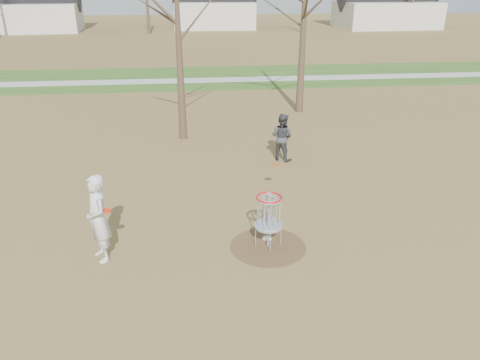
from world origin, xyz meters
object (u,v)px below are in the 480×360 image
at_px(disc_grounded, 267,238).
at_px(disc_golf_basket, 269,212).
at_px(player_throwing, 282,137).
at_px(player_standing, 98,219).

distance_m(disc_grounded, disc_golf_basket, 0.96).
bearing_deg(disc_golf_basket, player_throwing, 76.10).
xyz_separation_m(disc_grounded, disc_golf_basket, (-0.04, -0.35, 0.89)).
bearing_deg(player_standing, player_throwing, 109.97).
bearing_deg(player_standing, disc_grounded, 68.34).
bearing_deg(disc_grounded, disc_golf_basket, -95.90).
xyz_separation_m(player_standing, player_throwing, (5.22, 5.80, -0.18)).
relative_size(player_standing, disc_golf_basket, 1.49).
xyz_separation_m(player_standing, disc_golf_basket, (3.80, 0.08, -0.09)).
bearing_deg(player_throwing, player_standing, 86.04).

